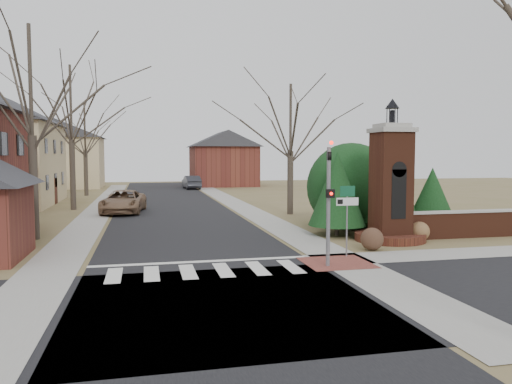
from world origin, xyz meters
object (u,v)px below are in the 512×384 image
object	(u,v)px
pickup_truck	(123,202)
brick_gate_monument	(391,194)
traffic_signal_pole	(329,194)
sign_post	(347,207)
distant_car	(191,182)

from	to	relation	value
pickup_truck	brick_gate_monument	bearing A→B (deg)	-41.97
traffic_signal_pole	sign_post	distance (m)	2.02
brick_gate_monument	pickup_truck	world-z (taller)	brick_gate_monument
traffic_signal_pole	brick_gate_monument	xyz separation A→B (m)	(4.70, 4.42, -0.42)
traffic_signal_pole	distant_car	size ratio (longest dim) A/B	0.96
brick_gate_monument	pickup_truck	bearing A→B (deg)	131.19
sign_post	brick_gate_monument	world-z (taller)	brick_gate_monument
pickup_truck	distant_car	size ratio (longest dim) A/B	1.18
sign_post	pickup_truck	size ratio (longest dim) A/B	0.49
traffic_signal_pole	pickup_truck	xyz separation A→B (m)	(-7.70, 18.59, -1.81)
brick_gate_monument	pickup_truck	distance (m)	18.88
traffic_signal_pole	sign_post	xyz separation A→B (m)	(1.29, 1.41, -0.64)
traffic_signal_pole	distant_car	world-z (taller)	traffic_signal_pole
brick_gate_monument	traffic_signal_pole	bearing A→B (deg)	-136.76
sign_post	brick_gate_monument	bearing A→B (deg)	41.42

